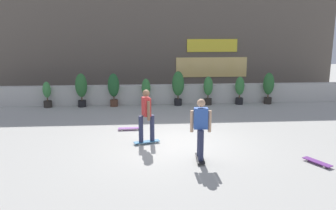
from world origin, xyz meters
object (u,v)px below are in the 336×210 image
(potted_plant_0, at_px, (47,94))
(potted_plant_4, at_px, (178,85))
(potted_plant_2, at_px, (114,87))
(potted_plant_3, at_px, (146,91))
(skateboard_near_camera, at_px, (130,128))
(potted_plant_6, at_px, (240,89))
(skater_by_wall_right, at_px, (146,114))
(skater_foreground, at_px, (201,127))
(skateboard_aside, at_px, (317,162))
(potted_plant_7, at_px, (269,86))
(potted_plant_5, at_px, (208,89))
(potted_plant_1, at_px, (81,87))

(potted_plant_0, bearing_deg, potted_plant_4, 0.00)
(potted_plant_2, relative_size, potted_plant_3, 1.20)
(potted_plant_3, distance_m, potted_plant_4, 1.50)
(potted_plant_4, distance_m, skateboard_near_camera, 4.57)
(potted_plant_6, height_order, skater_by_wall_right, skater_by_wall_right)
(skater_by_wall_right, bearing_deg, skater_foreground, -47.44)
(skater_by_wall_right, bearing_deg, skateboard_aside, -24.59)
(potted_plant_7, xyz_separation_m, skater_by_wall_right, (-5.85, -5.49, 0.08))
(potted_plant_4, distance_m, potted_plant_5, 1.42)
(potted_plant_5, bearing_deg, potted_plant_4, 180.00)
(potted_plant_5, bearing_deg, skater_foreground, -102.49)
(potted_plant_3, height_order, skateboard_near_camera, potted_plant_3)
(potted_plant_3, relative_size, skater_foreground, 0.75)
(potted_plant_5, distance_m, skateboard_aside, 7.69)
(skater_foreground, height_order, skateboard_near_camera, skater_foreground)
(potted_plant_1, bearing_deg, potted_plant_6, 0.00)
(potted_plant_6, relative_size, skater_foreground, 0.78)
(potted_plant_2, xyz_separation_m, potted_plant_5, (4.37, 0.00, -0.13))
(potted_plant_5, relative_size, potted_plant_6, 1.02)
(skater_by_wall_right, distance_m, skateboard_aside, 4.95)
(potted_plant_1, xyz_separation_m, skateboard_aside, (7.29, -7.52, -0.83))
(potted_plant_0, height_order, skater_foreground, skater_foreground)
(potted_plant_1, height_order, potted_plant_2, potted_plant_1)
(potted_plant_4, bearing_deg, potted_plant_2, -180.00)
(potted_plant_0, height_order, skater_by_wall_right, skater_by_wall_right)
(potted_plant_2, relative_size, skater_by_wall_right, 0.90)
(skateboard_near_camera, relative_size, skateboard_aside, 1.00)
(skateboard_near_camera, xyz_separation_m, skateboard_aside, (5.01, -3.57, 0.00))
(potted_plant_5, height_order, skateboard_aside, potted_plant_5)
(skateboard_aside, bearing_deg, potted_plant_2, 127.84)
(potted_plant_0, height_order, skateboard_near_camera, potted_plant_0)
(potted_plant_4, xyz_separation_m, potted_plant_5, (1.41, 0.00, -0.18))
(potted_plant_7, height_order, skateboard_near_camera, potted_plant_7)
(potted_plant_4, bearing_deg, skater_foreground, -91.19)
(potted_plant_7, bearing_deg, skater_by_wall_right, -136.82)
(potted_plant_3, bearing_deg, skater_by_wall_right, -90.75)
(skater_foreground, bearing_deg, potted_plant_7, 57.69)
(potted_plant_1, height_order, potted_plant_3, potted_plant_1)
(potted_plant_1, distance_m, potted_plant_4, 4.41)
(potted_plant_2, height_order, potted_plant_4, potted_plant_4)
(potted_plant_4, distance_m, potted_plant_7, 4.30)
(potted_plant_1, xyz_separation_m, potted_plant_2, (1.45, 0.00, -0.01))
(potted_plant_0, relative_size, skater_by_wall_right, 0.69)
(potted_plant_3, xyz_separation_m, skateboard_near_camera, (-0.65, -3.95, -0.63))
(potted_plant_2, relative_size, potted_plant_5, 1.13)
(potted_plant_3, bearing_deg, potted_plant_6, -0.00)
(potted_plant_6, bearing_deg, potted_plant_5, 180.00)
(potted_plant_4, bearing_deg, skateboard_aside, -69.04)
(potted_plant_0, distance_m, skater_foreground, 9.12)
(potted_plant_4, bearing_deg, potted_plant_1, -180.00)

